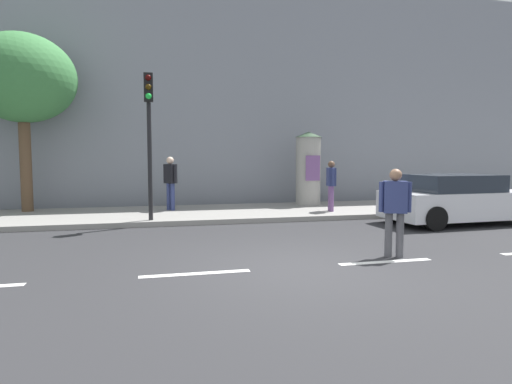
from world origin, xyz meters
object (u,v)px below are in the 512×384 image
at_px(pedestrian_near_pole, 395,206).
at_px(pedestrian_in_dark_shirt, 170,179).
at_px(poster_column, 308,168).
at_px(pedestrian_tallest, 331,182).
at_px(street_tree, 22,79).
at_px(parked_car_dark, 457,200).
at_px(traffic_light, 149,122).

bearing_deg(pedestrian_near_pole, pedestrian_in_dark_shirt, 118.07).
bearing_deg(pedestrian_in_dark_shirt, poster_column, 5.90).
distance_m(pedestrian_near_pole, pedestrian_tallest, 5.88).
xyz_separation_m(street_tree, parked_car_dark, (12.37, -4.66, -3.67)).
distance_m(street_tree, pedestrian_tallest, 10.35).
height_order(pedestrian_near_pole, parked_car_dark, pedestrian_near_pole).
height_order(pedestrian_in_dark_shirt, pedestrian_tallest, pedestrian_in_dark_shirt).
height_order(poster_column, pedestrian_near_pole, poster_column).
distance_m(poster_column, parked_car_dark, 5.31).
bearing_deg(pedestrian_tallest, parked_car_dark, -40.84).
relative_size(pedestrian_in_dark_shirt, parked_car_dark, 0.42).
xyz_separation_m(traffic_light, pedestrian_near_pole, (4.49, -4.92, -1.87)).
relative_size(street_tree, pedestrian_in_dark_shirt, 3.20).
xyz_separation_m(traffic_light, parked_car_dark, (8.49, -1.59, -2.16)).
distance_m(traffic_light, pedestrian_near_pole, 6.92).
relative_size(street_tree, pedestrian_near_pole, 3.36).
bearing_deg(pedestrian_near_pole, street_tree, 136.35).
xyz_separation_m(traffic_light, street_tree, (-3.88, 3.07, 1.51)).
bearing_deg(pedestrian_in_dark_shirt, pedestrian_tallest, -16.27).
height_order(traffic_light, poster_column, traffic_light).
xyz_separation_m(poster_column, pedestrian_near_pole, (-1.15, -7.74, -0.53)).
bearing_deg(street_tree, traffic_light, -38.28).
bearing_deg(pedestrian_in_dark_shirt, traffic_light, -105.49).
bearing_deg(pedestrian_in_dark_shirt, parked_car_dark, -26.39).
relative_size(street_tree, parked_car_dark, 1.33).
bearing_deg(poster_column, street_tree, 178.52).
height_order(pedestrian_in_dark_shirt, parked_car_dark, pedestrian_in_dark_shirt).
relative_size(poster_column, pedestrian_tallest, 1.64).
bearing_deg(pedestrian_in_dark_shirt, pedestrian_near_pole, -61.93).
height_order(poster_column, street_tree, street_tree).
bearing_deg(pedestrian_tallest, traffic_light, -171.71).
bearing_deg(street_tree, pedestrian_tallest, -13.15).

